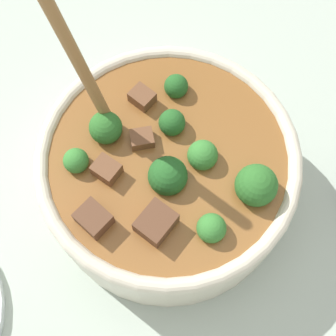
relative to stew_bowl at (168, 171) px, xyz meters
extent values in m
plane|color=#ADBCAD|center=(0.00, 0.00, -0.06)|extent=(4.00, 4.00, 0.00)
cylinder|color=beige|center=(0.00, 0.00, -0.01)|extent=(0.28, 0.28, 0.10)
torus|color=beige|center=(0.00, 0.00, 0.04)|extent=(0.28, 0.28, 0.02)
cylinder|color=brown|center=(0.00, 0.00, 0.01)|extent=(0.26, 0.26, 0.06)
sphere|color=#235B23|center=(-0.01, 0.02, 0.05)|extent=(0.04, 0.04, 0.04)
cylinder|color=#6B9956|center=(-0.01, 0.02, 0.02)|extent=(0.01, 0.01, 0.02)
sphere|color=#387F33|center=(-0.07, 0.06, 0.05)|extent=(0.03, 0.03, 0.03)
cylinder|color=#6B9956|center=(-0.07, 0.06, 0.02)|extent=(0.01, 0.01, 0.01)
sphere|color=#235B23|center=(0.01, -0.03, 0.05)|extent=(0.03, 0.03, 0.03)
cylinder|color=#6B9956|center=(0.01, -0.03, 0.03)|extent=(0.01, 0.01, 0.01)
sphere|color=#387F33|center=(0.08, 0.04, 0.05)|extent=(0.03, 0.03, 0.03)
cylinder|color=#6B9956|center=(0.08, 0.04, 0.03)|extent=(0.01, 0.01, 0.01)
sphere|color=#2D6B28|center=(0.07, 0.00, 0.05)|extent=(0.04, 0.04, 0.04)
cylinder|color=#6B9956|center=(0.07, 0.00, 0.02)|extent=(0.01, 0.01, 0.02)
sphere|color=#387F33|center=(-0.03, -0.01, 0.05)|extent=(0.03, 0.03, 0.03)
cylinder|color=#6B9956|center=(-0.03, -0.01, 0.02)|extent=(0.01, 0.01, 0.01)
sphere|color=#2D6B28|center=(-0.09, 0.00, 0.05)|extent=(0.04, 0.04, 0.04)
cylinder|color=#6B9956|center=(-0.09, 0.00, 0.02)|extent=(0.02, 0.02, 0.02)
sphere|color=#235B23|center=(0.02, -0.08, 0.05)|extent=(0.03, 0.03, 0.03)
cylinder|color=#6B9956|center=(0.02, -0.08, 0.03)|extent=(0.01, 0.01, 0.01)
cube|color=brown|center=(-0.02, 0.07, 0.04)|extent=(0.04, 0.04, 0.03)
cube|color=brown|center=(0.05, 0.04, 0.04)|extent=(0.03, 0.03, 0.02)
cube|color=brown|center=(0.04, 0.09, 0.05)|extent=(0.04, 0.03, 0.02)
cube|color=brown|center=(0.03, -0.01, 0.04)|extent=(0.03, 0.03, 0.02)
cube|color=brown|center=(0.05, -0.05, 0.04)|extent=(0.03, 0.03, 0.02)
ellipsoid|color=olive|center=(0.07, -0.01, 0.03)|extent=(0.04, 0.03, 0.01)
cylinder|color=olive|center=(0.10, -0.02, 0.15)|extent=(0.07, 0.02, 0.23)
camera|label=1|loc=(-0.08, 0.19, 0.48)|focal=50.00mm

